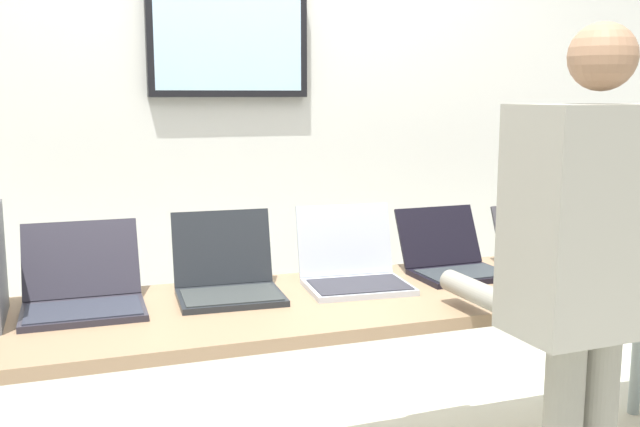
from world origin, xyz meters
TOP-DOWN VIEW (x-y plane):
  - back_wall at (-0.00, 1.13)m, footprint 8.00×0.11m
  - workbench at (0.00, 0.00)m, footprint 3.13×0.70m
  - laptop_station_0 at (-0.89, 0.13)m, footprint 0.37×0.39m
  - laptop_station_1 at (-0.42, 0.13)m, footprint 0.36×0.35m
  - laptop_station_2 at (0.03, 0.11)m, footprint 0.38×0.36m
  - laptop_station_3 at (0.45, 0.14)m, footprint 0.35×0.35m
  - laptop_station_4 at (0.86, 0.12)m, footprint 0.37×0.33m
  - laptop_station_5 at (1.31, 0.13)m, footprint 0.37×0.31m
  - person at (0.43, -0.62)m, footprint 0.45×0.60m
  - coffee_mug at (0.90, -0.25)m, footprint 0.08×0.08m
  - paper_sheet at (0.70, -0.17)m, footprint 0.23×0.31m

SIDE VIEW (x-z plane):
  - workbench at x=0.00m, z-range 0.33..1.10m
  - paper_sheet at x=0.70m, z-range 0.76..0.77m
  - coffee_mug at x=0.90m, z-range 0.76..0.85m
  - laptop_station_4 at x=0.86m, z-range 0.70..0.93m
  - laptop_station_5 at x=1.31m, z-range 0.70..0.93m
  - laptop_station_3 at x=0.45m, z-range 0.70..0.94m
  - laptop_station_0 at x=-0.89m, z-range 0.70..0.95m
  - laptop_station_1 at x=-0.42m, z-range 0.69..0.96m
  - laptop_station_2 at x=0.03m, z-range 0.69..0.96m
  - person at x=0.43m, z-range 0.17..1.79m
  - back_wall at x=0.00m, z-range 0.01..2.60m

